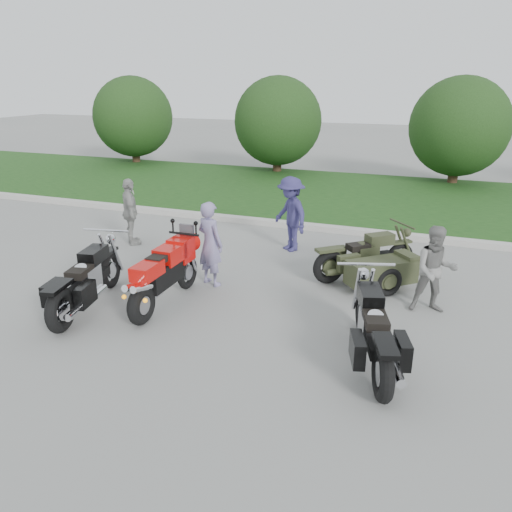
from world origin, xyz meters
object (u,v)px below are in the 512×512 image
(cruiser_right, at_px, (374,333))
(person_back, at_px, (130,212))
(sportbike_red, at_px, (164,273))
(cruiser_left, at_px, (85,283))
(cruiser_sidecar, at_px, (373,266))
(person_grey, at_px, (435,270))
(person_stripe, at_px, (210,244))
(person_denim, at_px, (290,214))

(cruiser_right, distance_m, person_back, 7.27)
(sportbike_red, height_order, cruiser_left, sportbike_red)
(cruiser_sidecar, height_order, person_grey, person_grey)
(sportbike_red, bearing_deg, person_grey, 17.92)
(person_stripe, xyz_separation_m, person_grey, (4.15, 0.24, -0.07))
(cruiser_right, xyz_separation_m, person_grey, (0.72, 2.14, 0.27))
(sportbike_red, relative_size, cruiser_left, 0.89)
(person_denim, bearing_deg, sportbike_red, -66.80)
(cruiser_left, height_order, cruiser_sidecar, cruiser_left)
(cruiser_right, distance_m, cruiser_sidecar, 2.96)
(person_grey, distance_m, person_back, 7.20)
(sportbike_red, height_order, cruiser_right, sportbike_red)
(sportbike_red, xyz_separation_m, cruiser_left, (-1.21, -0.64, -0.13))
(cruiser_right, bearing_deg, cruiser_sidecar, 81.02)
(cruiser_right, relative_size, person_denim, 1.42)
(cruiser_right, height_order, person_back, person_back)
(cruiser_left, height_order, person_back, person_back)
(cruiser_sidecar, xyz_separation_m, person_back, (-5.92, 0.59, 0.39))
(cruiser_right, distance_m, person_denim, 5.16)
(cruiser_left, height_order, person_stripe, person_stripe)
(sportbike_red, xyz_separation_m, person_grey, (4.48, 1.45, 0.14))
(cruiser_right, bearing_deg, person_back, 133.72)
(person_grey, bearing_deg, person_denim, 131.90)
(cruiser_right, height_order, person_grey, person_grey)
(person_stripe, bearing_deg, cruiser_right, 172.33)
(cruiser_left, bearing_deg, person_denim, 50.11)
(cruiser_sidecar, distance_m, person_grey, 1.43)
(sportbike_red, bearing_deg, person_stripe, 74.57)
(cruiser_left, distance_m, person_stripe, 2.43)
(sportbike_red, bearing_deg, cruiser_left, -152.38)
(cruiser_right, distance_m, person_grey, 2.28)
(cruiser_left, xyz_separation_m, cruiser_sidecar, (4.55, 2.88, -0.08))
(cruiser_right, relative_size, person_back, 1.54)
(person_denim, bearing_deg, cruiser_right, -19.15)
(person_back, bearing_deg, cruiser_right, -159.17)
(person_stripe, distance_m, person_grey, 4.16)
(sportbike_red, distance_m, cruiser_sidecar, 4.03)
(person_grey, bearing_deg, person_back, 155.84)
(person_denim, bearing_deg, person_back, -125.43)
(cruiser_sidecar, bearing_deg, cruiser_left, -99.24)
(person_denim, distance_m, person_back, 3.89)
(cruiser_right, relative_size, cruiser_sidecar, 1.21)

